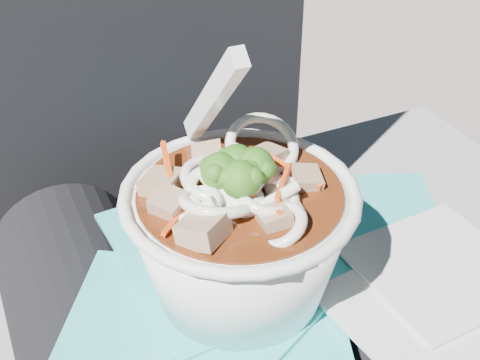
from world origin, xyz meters
name	(u,v)px	position (x,y,z in m)	size (l,w,h in m)	color
person_body	(199,282)	(0.00, 0.09, 0.55)	(0.34, 0.94, 0.99)	black
plastic_bag	(263,273)	(0.03, 0.03, 0.60)	(0.38, 0.29, 0.02)	#2CB8B9
napkins	(435,294)	(0.13, -0.05, 0.61)	(0.17, 0.17, 0.01)	silver
udon_bowl	(240,229)	(0.00, 0.02, 0.67)	(0.17, 0.17, 0.20)	white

